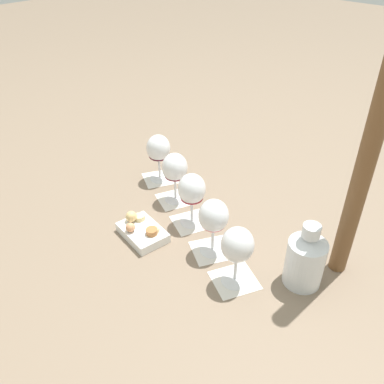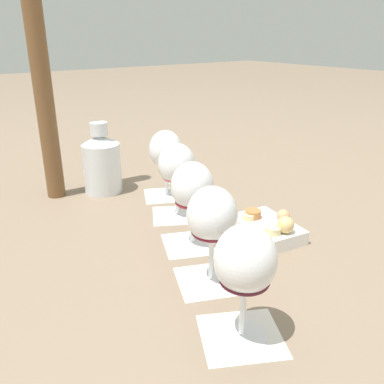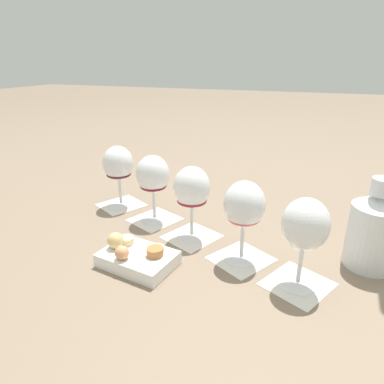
{
  "view_description": "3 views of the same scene",
  "coord_description": "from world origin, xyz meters",
  "px_view_note": "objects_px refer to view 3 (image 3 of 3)",
  "views": [
    {
      "loc": [
        -0.69,
        0.74,
        0.82
      ],
      "look_at": [
        -0.0,
        -0.0,
        0.12
      ],
      "focal_mm": 38.0,
      "sensor_mm": 36.0,
      "label": 1
    },
    {
      "loc": [
        0.6,
        -0.44,
        0.41
      ],
      "look_at": [
        -0.0,
        -0.0,
        0.12
      ],
      "focal_mm": 38.0,
      "sensor_mm": 36.0,
      "label": 2
    },
    {
      "loc": [
        -0.26,
        0.68,
        0.4
      ],
      "look_at": [
        -0.0,
        -0.0,
        0.12
      ],
      "focal_mm": 32.0,
      "sensor_mm": 36.0,
      "label": 3
    }
  ],
  "objects_px": {
    "ceramic_vase": "(374,230)",
    "wine_glass_1": "(244,208)",
    "wine_glass_0": "(305,229)",
    "wine_glass_4": "(118,166)",
    "snack_dish": "(136,256)",
    "wine_glass_3": "(153,177)",
    "wine_glass_2": "(192,190)"
  },
  "relations": [
    {
      "from": "wine_glass_1",
      "to": "wine_glass_3",
      "type": "relative_size",
      "value": 1.0
    },
    {
      "from": "wine_glass_1",
      "to": "wine_glass_2",
      "type": "height_order",
      "value": "same"
    },
    {
      "from": "wine_glass_3",
      "to": "wine_glass_1",
      "type": "bearing_deg",
      "value": 157.61
    },
    {
      "from": "wine_glass_2",
      "to": "wine_glass_3",
      "type": "distance_m",
      "value": 0.13
    },
    {
      "from": "wine_glass_4",
      "to": "ceramic_vase",
      "type": "relative_size",
      "value": 0.92
    },
    {
      "from": "wine_glass_1",
      "to": "wine_glass_4",
      "type": "bearing_deg",
      "value": -22.03
    },
    {
      "from": "wine_glass_2",
      "to": "wine_glass_3",
      "type": "xyz_separation_m",
      "value": [
        0.13,
        -0.05,
        -0.0
      ]
    },
    {
      "from": "wine_glass_2",
      "to": "ceramic_vase",
      "type": "relative_size",
      "value": 0.92
    },
    {
      "from": "wine_glass_2",
      "to": "ceramic_vase",
      "type": "height_order",
      "value": "ceramic_vase"
    },
    {
      "from": "ceramic_vase",
      "to": "wine_glass_1",
      "type": "bearing_deg",
      "value": 16.07
    },
    {
      "from": "wine_glass_0",
      "to": "wine_glass_2",
      "type": "xyz_separation_m",
      "value": [
        0.26,
        -0.11,
        0.0
      ]
    },
    {
      "from": "ceramic_vase",
      "to": "snack_dish",
      "type": "relative_size",
      "value": 1.16
    },
    {
      "from": "wine_glass_2",
      "to": "ceramic_vase",
      "type": "xyz_separation_m",
      "value": [
        -0.39,
        -0.01,
        -0.04
      ]
    },
    {
      "from": "wine_glass_1",
      "to": "wine_glass_4",
      "type": "xyz_separation_m",
      "value": [
        0.4,
        -0.16,
        0.0
      ]
    },
    {
      "from": "wine_glass_3",
      "to": "wine_glass_0",
      "type": "bearing_deg",
      "value": 157.77
    },
    {
      "from": "snack_dish",
      "to": "wine_glass_0",
      "type": "bearing_deg",
      "value": -171.32
    },
    {
      "from": "ceramic_vase",
      "to": "wine_glass_3",
      "type": "bearing_deg",
      "value": -3.88
    },
    {
      "from": "ceramic_vase",
      "to": "wine_glass_4",
      "type": "bearing_deg",
      "value": -7.72
    },
    {
      "from": "wine_glass_0",
      "to": "wine_glass_1",
      "type": "relative_size",
      "value": 1.0
    },
    {
      "from": "wine_glass_1",
      "to": "wine_glass_2",
      "type": "xyz_separation_m",
      "value": [
        0.13,
        -0.06,
        0.0
      ]
    },
    {
      "from": "wine_glass_1",
      "to": "ceramic_vase",
      "type": "relative_size",
      "value": 0.92
    },
    {
      "from": "wine_glass_1",
      "to": "wine_glass_4",
      "type": "relative_size",
      "value": 1.0
    },
    {
      "from": "wine_glass_3",
      "to": "wine_glass_4",
      "type": "distance_m",
      "value": 0.15
    },
    {
      "from": "wine_glass_3",
      "to": "wine_glass_2",
      "type": "bearing_deg",
      "value": 158.74
    },
    {
      "from": "wine_glass_3",
      "to": "snack_dish",
      "type": "xyz_separation_m",
      "value": [
        -0.06,
        0.2,
        -0.1
      ]
    },
    {
      "from": "wine_glass_1",
      "to": "ceramic_vase",
      "type": "height_order",
      "value": "ceramic_vase"
    },
    {
      "from": "wine_glass_2",
      "to": "ceramic_vase",
      "type": "distance_m",
      "value": 0.39
    },
    {
      "from": "wine_glass_1",
      "to": "snack_dish",
      "type": "distance_m",
      "value": 0.24
    },
    {
      "from": "wine_glass_0",
      "to": "wine_glass_4",
      "type": "relative_size",
      "value": 1.0
    },
    {
      "from": "wine_glass_1",
      "to": "wine_glass_4",
      "type": "distance_m",
      "value": 0.43
    },
    {
      "from": "wine_glass_3",
      "to": "wine_glass_4",
      "type": "bearing_deg",
      "value": -21.33
    },
    {
      "from": "wine_glass_4",
      "to": "snack_dish",
      "type": "height_order",
      "value": "wine_glass_4"
    }
  ]
}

